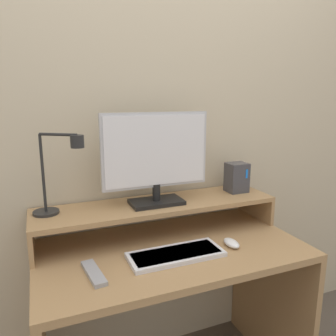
# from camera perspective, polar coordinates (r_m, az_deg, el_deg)

# --- Properties ---
(wall_back) EXTENTS (6.00, 0.05, 2.50)m
(wall_back) POSITION_cam_1_polar(r_m,az_deg,el_deg) (1.61, -4.03, 8.27)
(wall_back) COLOR beige
(wall_back) RESTS_ON ground_plane
(desk) EXTENTS (1.12, 0.61, 0.74)m
(desk) POSITION_cam_1_polar(r_m,az_deg,el_deg) (1.54, 0.63, -20.95)
(desk) COLOR #A87F51
(desk) RESTS_ON ground_plane
(monitor_shelf) EXTENTS (1.12, 0.28, 0.15)m
(monitor_shelf) POSITION_cam_1_polar(r_m,az_deg,el_deg) (1.53, -1.76, -6.85)
(monitor_shelf) COLOR #A87F51
(monitor_shelf) RESTS_ON desk
(monitor) EXTENTS (0.49, 0.14, 0.41)m
(monitor) POSITION_cam_1_polar(r_m,az_deg,el_deg) (1.45, -2.11, 2.00)
(monitor) COLOR black
(monitor) RESTS_ON monitor_shelf
(desk_lamp) EXTENTS (0.21, 0.17, 0.34)m
(desk_lamp) POSITION_cam_1_polar(r_m,az_deg,el_deg) (1.39, -18.52, -1.07)
(desk_lamp) COLOR black
(desk_lamp) RESTS_ON monitor_shelf
(router_dock) EXTENTS (0.10, 0.09, 0.15)m
(router_dock) POSITION_cam_1_polar(r_m,az_deg,el_deg) (1.71, 11.87, -1.61)
(router_dock) COLOR #3D3D42
(router_dock) RESTS_ON monitor_shelf
(keyboard) EXTENTS (0.38, 0.16, 0.02)m
(keyboard) POSITION_cam_1_polar(r_m,az_deg,el_deg) (1.35, 1.39, -14.79)
(keyboard) COLOR silver
(keyboard) RESTS_ON desk
(mouse) EXTENTS (0.05, 0.10, 0.03)m
(mouse) POSITION_cam_1_polar(r_m,az_deg,el_deg) (1.46, 10.99, -12.71)
(mouse) COLOR white
(mouse) RESTS_ON desk
(remote_control) EXTENTS (0.07, 0.19, 0.02)m
(remote_control) POSITION_cam_1_polar(r_m,az_deg,el_deg) (1.26, -12.82, -17.39)
(remote_control) COLOR #99999E
(remote_control) RESTS_ON desk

